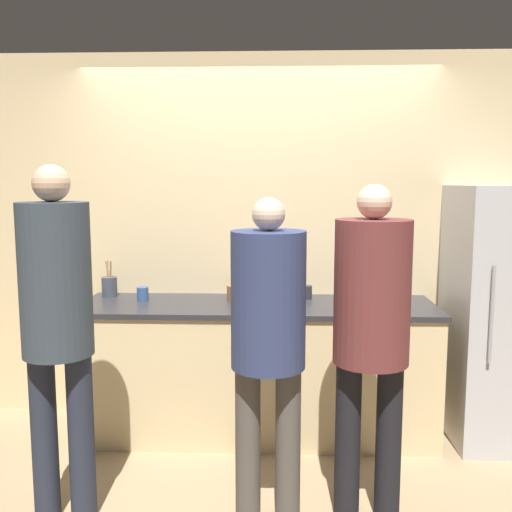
{
  "coord_description": "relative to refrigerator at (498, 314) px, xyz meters",
  "views": [
    {
      "loc": [
        0.14,
        -3.35,
        1.71
      ],
      "look_at": [
        0.0,
        0.16,
        1.25
      ],
      "focal_mm": 40.0,
      "sensor_mm": 36.0,
      "label": 1
    }
  ],
  "objects": [
    {
      "name": "ground_plane",
      "position": [
        -1.59,
        -0.37,
        -0.84
      ],
      "size": [
        14.0,
        14.0,
        0.0
      ],
      "primitive_type": "plane",
      "color": "#9E8460"
    },
    {
      "name": "refrigerator",
      "position": [
        0.0,
        0.0,
        0.0
      ],
      "size": [
        0.6,
        0.73,
        1.69
      ],
      "color": "#B7B7BC",
      "rests_on": "ground_plane"
    },
    {
      "name": "utensil_crock",
      "position": [
        -2.65,
        0.22,
        0.13
      ],
      "size": [
        0.11,
        0.11,
        0.26
      ],
      "color": "#3D424C",
      "rests_on": "counter"
    },
    {
      "name": "person_left",
      "position": [
        -2.53,
        -1.02,
        0.23
      ],
      "size": [
        0.34,
        0.34,
        1.79
      ],
      "color": "#232838",
      "rests_on": "ground_plane"
    },
    {
      "name": "wall_back",
      "position": [
        -1.59,
        0.37,
        0.46
      ],
      "size": [
        5.2,
        0.06,
        2.6
      ],
      "color": "#D6BC8C",
      "rests_on": "ground_plane"
    },
    {
      "name": "person_center",
      "position": [
        -1.5,
        -0.95,
        0.15
      ],
      "size": [
        0.37,
        0.37,
        1.63
      ],
      "color": "#4C4742",
      "rests_on": "ground_plane"
    },
    {
      "name": "cup_black",
      "position": [
        -1.25,
        0.18,
        0.1
      ],
      "size": [
        0.07,
        0.07,
        0.09
      ],
      "color": "#28282D",
      "rests_on": "counter"
    },
    {
      "name": "cup_blue",
      "position": [
        -2.37,
        0.08,
        0.1
      ],
      "size": [
        0.08,
        0.08,
        0.09
      ],
      "color": "#335184",
      "rests_on": "counter"
    },
    {
      "name": "person_right",
      "position": [
        -0.99,
        -0.95,
        0.19
      ],
      "size": [
        0.38,
        0.38,
        1.7
      ],
      "color": "black",
      "rests_on": "ground_plane"
    },
    {
      "name": "bottle_clear",
      "position": [
        -0.67,
        0.14,
        0.13
      ],
      "size": [
        0.07,
        0.07,
        0.18
      ],
      "color": "silver",
      "rests_on": "counter"
    },
    {
      "name": "fruit_bowl",
      "position": [
        -1.63,
        0.13,
        0.11
      ],
      "size": [
        0.34,
        0.34,
        0.15
      ],
      "color": "brown",
      "rests_on": "counter"
    },
    {
      "name": "counter",
      "position": [
        -1.59,
        0.03,
        -0.39
      ],
      "size": [
        2.37,
        0.72,
        0.9
      ],
      "color": "beige",
      "rests_on": "ground_plane"
    }
  ]
}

